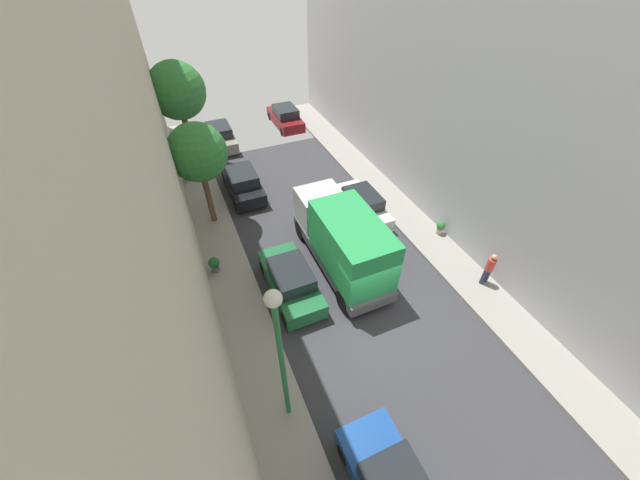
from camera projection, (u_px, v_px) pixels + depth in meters
ground at (373, 316)px, 15.09m from camera, size 32.00×32.00×0.00m
sidewalk_left at (258, 358)px, 13.58m from camera, size 2.00×44.00×0.15m
sidewalk_right at (468, 279)px, 16.51m from camera, size 2.00×44.00×0.15m
building_left at (25, 237)px, 7.30m from camera, size 6.00×44.00×15.29m
building_right at (618, 103)px, 12.61m from camera, size 6.00×44.00×15.21m
parked_car_left_2 at (291, 281)px, 15.58m from camera, size 1.78×4.20×1.57m
parked_car_left_3 at (243, 183)px, 21.23m from camera, size 1.78×4.20×1.57m
parked_car_left_4 at (220, 136)px, 25.72m from camera, size 1.78×4.20×1.57m
parked_car_right_1 at (361, 205)px, 19.61m from camera, size 1.78×4.20×1.57m
parked_car_right_2 at (285, 117)px, 28.10m from camera, size 1.78×4.20×1.57m
delivery_truck at (343, 239)px, 15.98m from camera, size 2.26×6.60×3.38m
pedestrian at (489, 268)px, 15.66m from camera, size 0.40×0.36×1.72m
street_tree_0 at (197, 153)px, 16.86m from camera, size 2.81×2.81×5.49m
street_tree_2 at (177, 91)px, 20.82m from camera, size 3.30×3.30×6.44m
potted_plant_1 at (175, 139)px, 25.63m from camera, size 0.47×0.47×0.82m
potted_plant_2 at (440, 227)px, 18.50m from camera, size 0.43×0.43×0.73m
potted_plant_3 at (214, 264)px, 16.50m from camera, size 0.52×0.52×0.79m
potted_plant_4 at (187, 174)px, 22.08m from camera, size 0.53×0.53×0.90m
lamp_post at (280, 346)px, 9.34m from camera, size 0.44×0.44×6.23m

